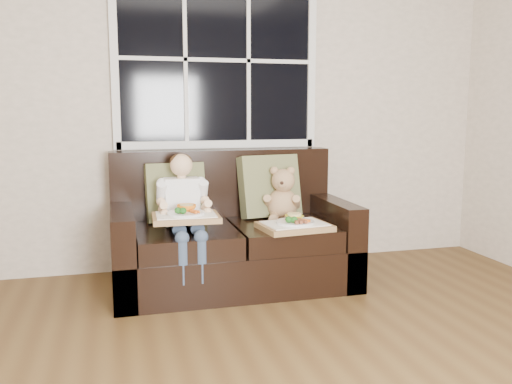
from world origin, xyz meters
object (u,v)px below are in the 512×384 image
object	(u,v)px
loveseat	(231,241)
tray_right	(295,225)
tray_left	(186,216)
child	(184,203)
teddy_bear	(283,197)

from	to	relation	value
loveseat	tray_right	distance (m)	0.54
loveseat	tray_left	distance (m)	0.54
loveseat	child	world-z (taller)	child
child	tray_right	xyz separation A→B (m)	(0.73, -0.23, -0.15)
child	tray_left	bearing A→B (deg)	-93.15
tray_right	tray_left	bearing A→B (deg)	170.08
loveseat	tray_left	bearing A→B (deg)	-140.60
tray_left	child	bearing A→B (deg)	89.18
loveseat	teddy_bear	size ratio (longest dim) A/B	4.11
loveseat	tray_left	size ratio (longest dim) A/B	3.79
teddy_bear	tray_left	size ratio (longest dim) A/B	0.92
tray_right	loveseat	bearing A→B (deg)	130.89
teddy_bear	tray_left	world-z (taller)	teddy_bear
teddy_bear	tray_left	bearing A→B (deg)	-136.81
tray_left	teddy_bear	bearing A→B (deg)	25.41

